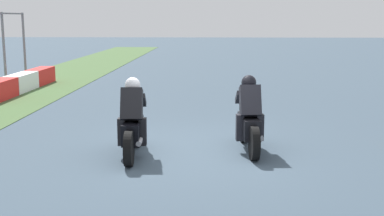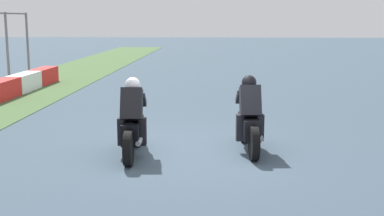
% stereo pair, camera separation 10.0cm
% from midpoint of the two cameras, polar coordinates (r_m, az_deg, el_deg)
% --- Properties ---
extents(ground_plane, '(120.00, 120.00, 0.00)m').
position_cam_midpoint_polar(ground_plane, '(10.00, 0.09, -4.95)').
color(ground_plane, '#3B4C5A').
extents(rider_lane_a, '(2.04, 0.55, 1.51)m').
position_cam_midpoint_polar(rider_lane_a, '(9.97, 6.26, -1.37)').
color(rider_lane_a, black).
rests_on(rider_lane_a, ground_plane).
extents(rider_lane_b, '(2.04, 0.55, 1.51)m').
position_cam_midpoint_polar(rider_lane_b, '(9.61, -7.07, -1.83)').
color(rider_lane_b, black).
rests_on(rider_lane_b, ground_plane).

